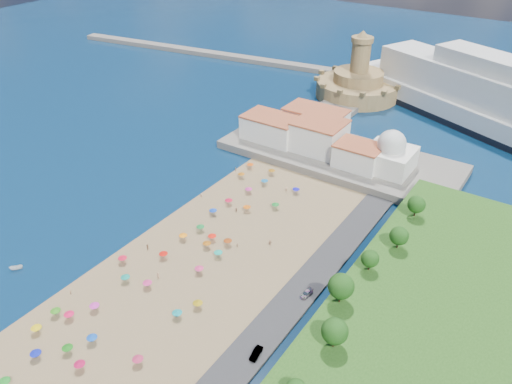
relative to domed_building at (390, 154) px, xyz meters
The scene contains 11 objects.
ground 77.60m from the domed_building, 112.91° to the right, with size 700.00×700.00×0.00m, color #071938.
terrace 21.44m from the domed_building, behind, with size 90.00×36.00×3.00m, color #59544C.
jetty 56.51m from the domed_building, 138.62° to the left, with size 18.00×70.00×2.40m, color #59544C.
breakwater 162.43m from the domed_building, 149.64° to the left, with size 200.00×7.00×2.60m, color #59544C.
waterfront_buildings 33.17m from the domed_building, behind, with size 57.00×29.00×11.00m.
domed_building is the anchor object (origin of this frame).
fortress 79.11m from the domed_building, 122.08° to the left, with size 40.00×40.00×32.40m.
beach_parasols 87.09m from the domed_building, 111.07° to the right, with size 32.85×115.64×2.20m.
beachgoers 74.22m from the domed_building, 115.59° to the right, with size 34.83×100.10×1.85m.
parked_cars 90.23m from the domed_building, 86.17° to the right, with size 2.22×40.19×1.42m.
hillside_trees 81.35m from the domed_building, 77.05° to the right, with size 10.73×108.55×7.93m.
Camera 1 is at (77.85, -84.94, 90.00)m, focal length 35.00 mm.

